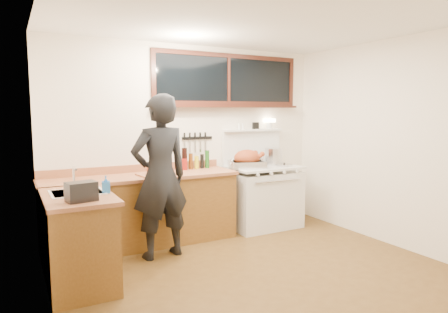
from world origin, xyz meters
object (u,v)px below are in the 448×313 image
roast_turkey (247,161)px  vintage_stove (263,195)px  cutting_board (155,171)px  man (160,177)px

roast_turkey → vintage_stove: bearing=8.8°
cutting_board → roast_turkey: roast_turkey is taller
vintage_stove → man: bearing=-165.0°
man → roast_turkey: man is taller
man → cutting_board: bearing=79.1°
vintage_stove → man: (-1.74, -0.46, 0.48)m
cutting_board → roast_turkey: 1.36m
man → vintage_stove: bearing=15.0°
vintage_stove → cutting_board: 1.73m
vintage_stove → roast_turkey: vintage_stove is taller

